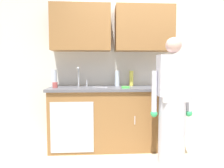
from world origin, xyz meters
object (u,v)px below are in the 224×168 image
object	(u,v)px
sink	(80,88)
bottle_soap	(131,78)
bottle_water_tall	(54,78)
cup_by_sink	(55,85)
knife_on_counter	(100,87)
bottle_water_short	(117,78)
person_at_sink	(172,110)
bottle_dish_liquid	(166,81)
sponge	(125,87)

from	to	relation	value
sink	bottle_soap	xyz separation A→B (m)	(0.82, 0.22, 0.14)
bottle_soap	bottle_water_tall	bearing A→B (deg)	-176.20
cup_by_sink	knife_on_counter	xyz separation A→B (m)	(0.67, 0.02, -0.04)
sink	bottle_soap	world-z (taller)	sink
bottle_water_short	bottle_soap	size ratio (longest dim) A/B	1.01
person_at_sink	bottle_dish_liquid	bearing A→B (deg)	77.78
person_at_sink	sponge	distance (m)	0.74
bottle_dish_liquid	bottle_water_short	bearing A→B (deg)	-177.70
bottle_dish_liquid	bottle_water_tall	size ratio (longest dim) A/B	0.60
bottle_soap	knife_on_counter	world-z (taller)	bottle_soap
bottle_water_short	bottle_water_tall	bearing A→B (deg)	-177.20
cup_by_sink	sponge	bearing A→B (deg)	-8.23
cup_by_sink	knife_on_counter	bearing A→B (deg)	1.44
bottle_water_short	sponge	size ratio (longest dim) A/B	2.26
bottle_soap	sink	bearing A→B (deg)	-165.07
bottle_dish_liquid	bottle_water_tall	xyz separation A→B (m)	(-1.82, -0.08, 0.05)
bottle_dish_liquid	bottle_soap	bearing A→B (deg)	179.96
bottle_water_short	person_at_sink	bearing A→B (deg)	-51.67
person_at_sink	knife_on_counter	bearing A→B (deg)	147.16
bottle_water_short	bottle_soap	world-z (taller)	bottle_water_short
bottle_water_tall	sink	bearing A→B (deg)	-17.92
bottle_water_tall	sponge	distance (m)	1.14
sink	cup_by_sink	world-z (taller)	sink
person_at_sink	bottle_dish_liquid	distance (m)	0.92
bottle_soap	sponge	size ratio (longest dim) A/B	2.23
knife_on_counter	person_at_sink	bearing A→B (deg)	178.55
sponge	bottle_dish_liquid	bearing A→B (deg)	29.59
person_at_sink	bottle_water_short	xyz separation A→B (m)	(-0.64, 0.81, 0.37)
bottle_water_short	sponge	bearing A→B (deg)	-77.15
person_at_sink	bottle_water_tall	xyz separation A→B (m)	(-1.64, 0.76, 0.38)
bottle_water_short	knife_on_counter	bearing A→B (deg)	-142.19
person_at_sink	bottle_water_tall	bearing A→B (deg)	155.16
cup_by_sink	bottle_dish_liquid	bearing A→B (deg)	8.52
bottle_water_tall	cup_by_sink	size ratio (longest dim) A/B	3.32
cup_by_sink	sink	bearing A→B (deg)	7.39
bottle_water_short	bottle_soap	bearing A→B (deg)	8.02
bottle_water_short	knife_on_counter	size ratio (longest dim) A/B	1.04
bottle_water_tall	sponge	bearing A→B (deg)	-17.09
bottle_dish_liquid	bottle_soap	size ratio (longest dim) A/B	0.66
bottle_dish_liquid	knife_on_counter	size ratio (longest dim) A/B	0.67
bottle_water_short	cup_by_sink	bearing A→B (deg)	-166.27
sink	bottle_water_tall	size ratio (longest dim) A/B	1.87
bottle_soap	sponge	world-z (taller)	bottle_soap
bottle_water_short	cup_by_sink	distance (m)	0.98
cup_by_sink	sponge	world-z (taller)	cup_by_sink
bottle_dish_liquid	bottle_soap	world-z (taller)	bottle_soap
sink	sponge	size ratio (longest dim) A/B	4.55
cup_by_sink	bottle_soap	bearing A→B (deg)	12.62
bottle_water_short	bottle_water_tall	size ratio (longest dim) A/B	0.93
knife_on_counter	sponge	distance (m)	0.40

